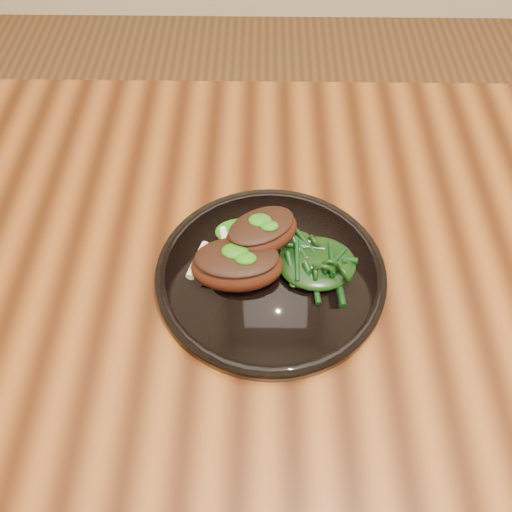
{
  "coord_description": "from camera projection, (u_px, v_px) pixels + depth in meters",
  "views": [
    {
      "loc": [
        -0.26,
        -0.44,
        1.32
      ],
      "look_at": [
        -0.26,
        -0.01,
        0.78
      ],
      "focal_mm": 40.0,
      "sensor_mm": 36.0,
      "label": 1
    }
  ],
  "objects": [
    {
      "name": "lamb_chop_back",
      "position": [
        261.0,
        232.0,
        0.68
      ],
      "size": [
        0.11,
        0.1,
        0.04
      ],
      "color": "#41170C",
      "rests_on": "plate"
    },
    {
      "name": "lamb_chop_front",
      "position": [
        236.0,
        264.0,
        0.67
      ],
      "size": [
        0.12,
        0.08,
        0.05
      ],
      "color": "#41170C",
      "rests_on": "plate"
    },
    {
      "name": "greens_heap",
      "position": [
        317.0,
        260.0,
        0.69
      ],
      "size": [
        0.1,
        0.09,
        0.04
      ],
      "color": "black",
      "rests_on": "plate"
    },
    {
      "name": "plate",
      "position": [
        271.0,
        274.0,
        0.7
      ],
      "size": [
        0.28,
        0.28,
        0.02
      ],
      "color": "black",
      "rests_on": "desk"
    },
    {
      "name": "herb_smear",
      "position": [
        243.0,
        232.0,
        0.73
      ],
      "size": [
        0.07,
        0.05,
        0.0
      ],
      "primitive_type": "ellipsoid",
      "color": "#124F08",
      "rests_on": "plate"
    },
    {
      "name": "desk",
      "position": [
        449.0,
        306.0,
        0.78
      ],
      "size": [
        1.6,
        0.8,
        0.75
      ],
      "color": "#371706",
      "rests_on": "ground"
    }
  ]
}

